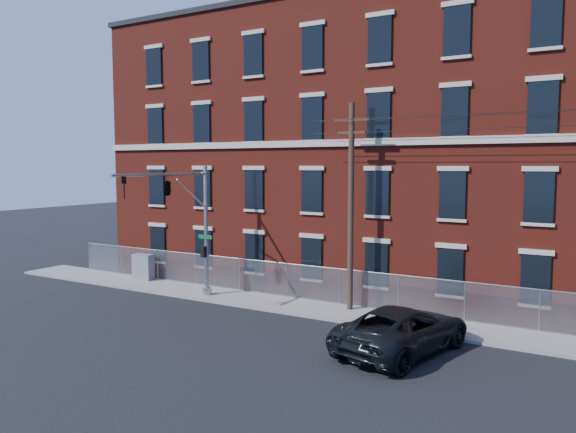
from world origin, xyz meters
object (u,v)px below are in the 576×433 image
Objects in this scene: pickup_truck at (403,329)px; utility_cabinet at (143,267)px; utility_pole_near at (351,203)px; traffic_signal_mast at (177,201)px.

utility_cabinet is at bearing -0.49° from pickup_truck.
utility_pole_near is at bearing -6.93° from utility_cabinet.
traffic_signal_mast is 1.10× the size of pickup_truck.
traffic_signal_mast is 4.46× the size of utility_cabinet.
pickup_truck is 4.06× the size of utility_cabinet.
traffic_signal_mast is at bearing 8.90° from pickup_truck.
traffic_signal_mast reaches higher than utility_cabinet.
utility_pole_near is 1.57× the size of pickup_truck.
utility_pole_near is at bearing -33.21° from pickup_truck.
pickup_truck is (4.14, -4.39, -4.45)m from utility_pole_near.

